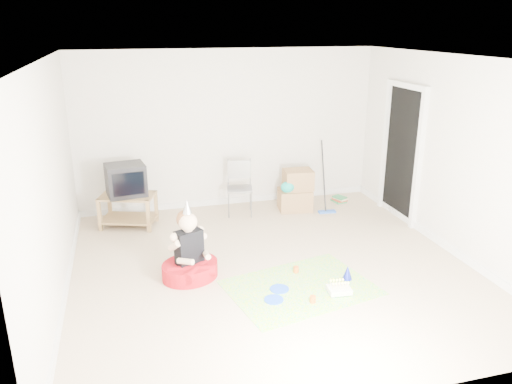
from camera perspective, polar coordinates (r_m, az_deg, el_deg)
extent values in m
plane|color=#C5AD8D|center=(6.47, 1.80, -8.60)|extent=(5.00, 5.00, 0.00)
cube|color=black|center=(8.13, 16.35, 4.11)|extent=(0.02, 0.90, 2.05)
cube|color=olive|center=(7.81, -14.51, -0.44)|extent=(0.92, 0.74, 0.03)
cube|color=olive|center=(7.93, -14.29, -2.94)|extent=(0.92, 0.74, 0.03)
cube|color=olive|center=(7.81, -17.45, -2.54)|extent=(0.06, 0.06, 0.50)
cube|color=olive|center=(7.58, -12.20, -2.74)|extent=(0.06, 0.06, 0.50)
cube|color=olive|center=(8.20, -16.38, -1.43)|extent=(0.06, 0.06, 0.50)
cube|color=olive|center=(7.98, -11.35, -1.58)|extent=(0.06, 0.06, 0.50)
cube|color=black|center=(7.73, -14.66, 1.36)|extent=(0.62, 0.54, 0.48)
cube|color=gray|center=(8.06, -1.89, 0.35)|extent=(0.47, 0.46, 0.03)
cylinder|color=gray|center=(8.05, -3.18, 0.43)|extent=(0.02, 0.02, 0.89)
cylinder|color=gray|center=(8.06, -0.60, 0.47)|extent=(0.02, 0.02, 0.89)
cube|color=#987249|center=(8.35, 4.46, -0.88)|extent=(0.58, 0.47, 0.35)
cube|color=#987249|center=(8.28, 4.82, 1.43)|extent=(0.49, 0.40, 0.33)
ellipsoid|color=#0D9588|center=(8.12, 3.65, 0.57)|extent=(0.23, 0.16, 0.19)
cube|color=blue|center=(8.33, 8.12, -2.24)|extent=(0.29, 0.12, 0.03)
cylinder|color=black|center=(8.15, 8.31, 1.52)|extent=(0.05, 0.39, 1.12)
cube|color=#2A7F44|center=(8.87, 9.49, -1.00)|extent=(0.22, 0.27, 0.03)
cube|color=#B03D25|center=(8.86, 9.50, -0.84)|extent=(0.23, 0.27, 0.03)
cube|color=beige|center=(8.85, 9.51, -0.68)|extent=(0.23, 0.27, 0.03)
cube|color=#2A7F44|center=(8.84, 9.52, -0.52)|extent=(0.24, 0.26, 0.03)
cylinder|color=#AD1018|center=(6.25, -7.54, -8.82)|extent=(0.92, 0.92, 0.19)
cube|color=black|center=(6.11, -7.67, -6.24)|extent=(0.37, 0.29, 0.43)
sphere|color=beige|center=(5.98, -7.80, -3.41)|extent=(0.29, 0.29, 0.22)
cone|color=silver|center=(5.91, -7.88, -1.63)|extent=(0.12, 0.12, 0.17)
cube|color=#E02F7D|center=(6.03, 5.10, -10.81)|extent=(1.88, 1.52, 0.01)
cube|color=white|center=(5.96, 9.47, -10.99)|extent=(0.28, 0.23, 0.07)
cube|color=green|center=(5.97, 9.46, -11.23)|extent=(0.28, 0.23, 0.01)
cylinder|color=beige|center=(5.87, 8.79, -10.72)|extent=(0.01, 0.01, 0.06)
cylinder|color=beige|center=(5.88, 9.13, -10.68)|extent=(0.01, 0.01, 0.06)
cylinder|color=beige|center=(5.89, 9.47, -10.64)|extent=(0.01, 0.01, 0.06)
cylinder|color=beige|center=(5.90, 9.81, -10.60)|extent=(0.01, 0.01, 0.06)
cylinder|color=beige|center=(5.91, 10.15, -10.56)|extent=(0.01, 0.01, 0.06)
cylinder|color=beige|center=(5.92, 10.48, -10.52)|extent=(0.01, 0.01, 0.06)
cylinder|color=beige|center=(5.93, 8.53, -10.34)|extent=(0.01, 0.01, 0.06)
cylinder|color=beige|center=(5.95, 8.87, -10.30)|extent=(0.01, 0.01, 0.06)
cylinder|color=beige|center=(5.96, 9.21, -10.26)|extent=(0.01, 0.01, 0.06)
cylinder|color=beige|center=(5.97, 9.54, -10.23)|extent=(0.01, 0.01, 0.06)
cylinder|color=beige|center=(5.98, 9.88, -10.19)|extent=(0.01, 0.01, 0.06)
cylinder|color=blue|center=(5.97, 2.69, -11.01)|extent=(0.26, 0.26, 0.01)
cylinder|color=blue|center=(5.76, 2.05, -12.19)|extent=(0.23, 0.23, 0.01)
cylinder|color=#D05717|center=(6.34, 4.60, -8.81)|extent=(0.07, 0.07, 0.08)
cylinder|color=#D05717|center=(5.73, 6.50, -12.08)|extent=(0.09, 0.09, 0.08)
cone|color=#1924AF|center=(6.24, 10.41, -9.03)|extent=(0.15, 0.15, 0.18)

